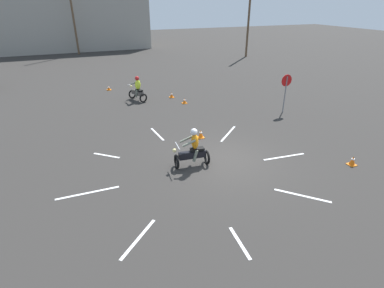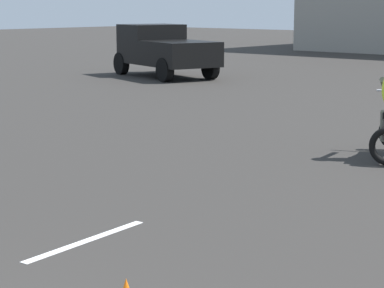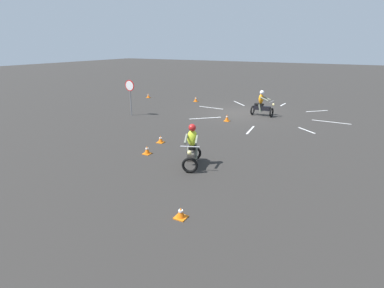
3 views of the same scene
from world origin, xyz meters
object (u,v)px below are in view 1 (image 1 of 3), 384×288
at_px(traffic_cone_far_right, 201,134).
at_px(motorcycle_rider_foreground, 193,150).
at_px(stop_sign, 286,86).
at_px(traffic_cone_near_right, 353,161).
at_px(traffic_cone_far_center, 172,95).
at_px(traffic_cone_mid_center, 109,88).
at_px(traffic_cone_mid_left, 185,101).
at_px(utility_pole_far, 72,7).
at_px(utility_pole_near, 249,17).
at_px(motorcycle_rider_background, 138,90).

bearing_deg(traffic_cone_far_right, motorcycle_rider_foreground, -120.40).
height_order(stop_sign, traffic_cone_far_right, stop_sign).
bearing_deg(traffic_cone_near_right, stop_sign, 77.63).
relative_size(motorcycle_rider_foreground, traffic_cone_far_center, 4.60).
bearing_deg(traffic_cone_far_center, traffic_cone_mid_center, 136.55).
xyz_separation_m(traffic_cone_mid_left, traffic_cone_far_center, (-0.37, 1.57, 0.01)).
relative_size(stop_sign, traffic_cone_near_right, 5.67).
distance_m(stop_sign, utility_pole_far, 29.30).
distance_m(traffic_cone_far_center, utility_pole_near, 18.89).
distance_m(motorcycle_rider_background, traffic_cone_near_right, 13.59).
bearing_deg(traffic_cone_mid_center, traffic_cone_far_center, -43.45).
bearing_deg(stop_sign, traffic_cone_far_right, -165.86).
relative_size(motorcycle_rider_background, utility_pole_far, 0.15).
bearing_deg(utility_pole_far, motorcycle_rider_foreground, -85.21).
xyz_separation_m(traffic_cone_near_right, traffic_cone_far_right, (-4.73, 4.88, 0.01)).
relative_size(stop_sign, utility_pole_far, 0.21).
relative_size(stop_sign, traffic_cone_far_center, 6.37).
relative_size(traffic_cone_far_center, utility_pole_far, 0.03).
bearing_deg(motorcycle_rider_foreground, stop_sign, -56.88).
height_order(stop_sign, utility_pole_near, utility_pole_near).
distance_m(stop_sign, traffic_cone_far_center, 7.73).
bearing_deg(utility_pole_far, traffic_cone_near_right, -75.40).
xyz_separation_m(stop_sign, utility_pole_far, (-10.17, 27.22, 3.76)).
bearing_deg(motorcycle_rider_background, traffic_cone_mid_left, -55.19).
height_order(motorcycle_rider_background, stop_sign, stop_sign).
bearing_deg(motorcycle_rider_foreground, traffic_cone_mid_left, -13.12).
height_order(motorcycle_rider_background, utility_pole_far, utility_pole_far).
height_order(motorcycle_rider_foreground, traffic_cone_mid_left, motorcycle_rider_foreground).
xyz_separation_m(motorcycle_rider_foreground, traffic_cone_mid_center, (-1.54, 12.99, -0.57)).
xyz_separation_m(stop_sign, traffic_cone_near_right, (-1.41, -6.42, -1.44)).
distance_m(traffic_cone_near_right, utility_pole_far, 35.15).
bearing_deg(traffic_cone_far_center, motorcycle_rider_background, 174.38).
bearing_deg(traffic_cone_mid_center, motorcycle_rider_foreground, -83.22).
distance_m(traffic_cone_mid_left, utility_pole_near, 19.71).
relative_size(motorcycle_rider_foreground, traffic_cone_far_right, 3.98).
distance_m(stop_sign, traffic_cone_near_right, 6.73).
distance_m(motorcycle_rider_background, stop_sign, 9.53).
bearing_deg(motorcycle_rider_background, traffic_cone_far_center, -27.08).
relative_size(motorcycle_rider_foreground, stop_sign, 0.72).
relative_size(traffic_cone_mid_left, utility_pole_near, 0.04).
distance_m(utility_pole_near, utility_pole_far, 20.74).
xyz_separation_m(stop_sign, utility_pole_near, (8.30, 17.83, 2.78)).
bearing_deg(utility_pole_near, traffic_cone_far_right, -126.68).
distance_m(motorcycle_rider_foreground, traffic_cone_mid_center, 13.10).
distance_m(traffic_cone_mid_center, traffic_cone_far_center, 5.23).
relative_size(traffic_cone_mid_left, traffic_cone_far_center, 0.93).
bearing_deg(traffic_cone_far_center, traffic_cone_far_right, -96.81).
bearing_deg(motorcycle_rider_background, traffic_cone_near_right, -84.23).
xyz_separation_m(traffic_cone_mid_left, utility_pole_far, (-5.24, 23.36, 5.24)).
distance_m(stop_sign, traffic_cone_far_right, 6.49).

